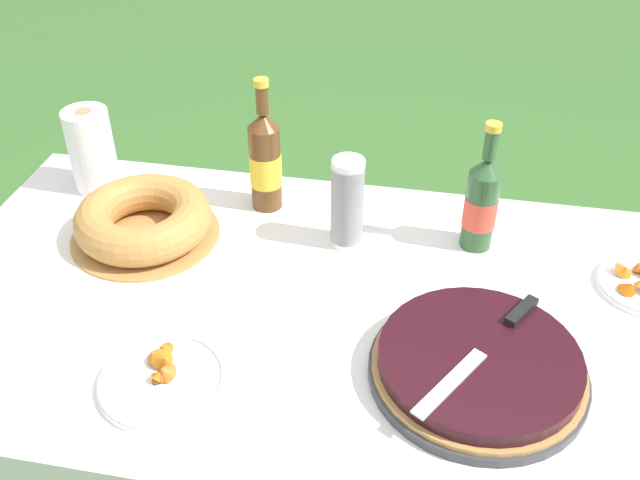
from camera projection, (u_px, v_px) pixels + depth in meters
garden_table at (357, 332)px, 1.48m from camera, size 1.80×0.91×0.72m
tablecloth at (358, 313)px, 1.44m from camera, size 1.81×0.92×0.10m
berry_tart at (478, 366)px, 1.27m from camera, size 0.39×0.39×0.06m
serving_knife at (490, 343)px, 1.27m from camera, size 0.22×0.33×0.01m
bundt_cake at (143, 220)px, 1.60m from camera, size 0.34×0.34×0.09m
cup_stack at (347, 203)px, 1.55m from camera, size 0.07×0.07×0.21m
cider_bottle_green at (481, 203)px, 1.54m from camera, size 0.07×0.07×0.30m
cider_bottle_amber at (265, 161)px, 1.66m from camera, size 0.08×0.08×0.33m
snack_plate_left at (162, 378)px, 1.27m from camera, size 0.23×0.23×0.06m
paper_towel_roll at (92, 150)px, 1.74m from camera, size 0.11×0.11×0.21m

